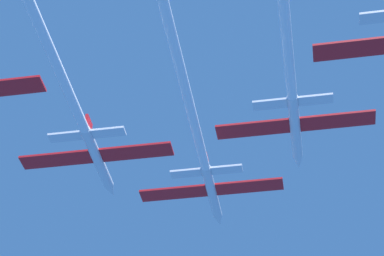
% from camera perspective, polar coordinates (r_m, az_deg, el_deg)
% --- Properties ---
extents(jet_lead, '(20.60, 63.70, 3.41)m').
position_cam_1_polar(jet_lead, '(99.08, 0.01, 0.96)').
color(jet_lead, white).
extents(jet_left_wing, '(20.60, 73.50, 3.41)m').
position_cam_1_polar(jet_left_wing, '(89.40, -10.49, 6.12)').
color(jet_left_wing, white).
extents(jet_right_wing, '(20.60, 70.86, 3.41)m').
position_cam_1_polar(jet_right_wing, '(87.51, 6.71, 8.48)').
color(jet_right_wing, white).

